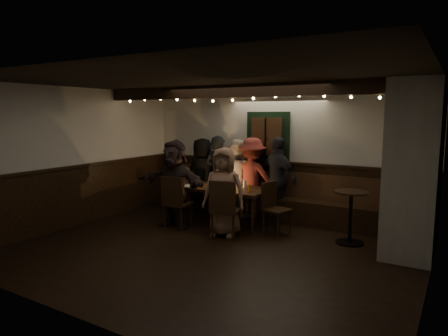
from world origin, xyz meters
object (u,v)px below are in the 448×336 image
Objects in this scene: dining_table at (218,190)px; person_a at (202,174)px; person_c at (237,178)px; person_f at (175,184)px; chair_near_right at (224,206)px; high_top at (351,210)px; person_b at (218,174)px; chair_near_left at (175,199)px; person_d at (252,178)px; person_g at (224,192)px; person_e at (278,179)px; chair_end at (273,204)px.

dining_table is 1.26× the size of person_a.
person_f reaches higher than person_c.
chair_near_right reaches higher than high_top.
person_b is 1.36m from person_f.
person_c is (0.49, 1.46, 0.24)m from chair_near_left.
person_a is at bearing -9.89° from person_d.
chair_near_left is 0.60× the size of person_d.
person_c is 1.03× the size of person_g.
person_c is 0.34m from person_d.
person_e is (1.36, 0.06, 0.01)m from person_b.
person_f is at bearing 49.65° from person_d.
chair_near_left is 2.07m from person_e.
person_f is at bearing 172.20° from chair_near_right.
dining_table is 1.25× the size of person_c.
chair_near_left is 0.59× the size of person_e.
person_c reaches higher than chair_near_left.
high_top is (2.97, 0.80, -0.00)m from chair_near_left.
person_a is 0.99× the size of person_c.
chair_near_right is at bearing 93.33° from person_d.
person_e reaches higher than chair_near_left.
person_b is at bearing 89.40° from person_f.
person_a reaches higher than dining_table.
person_f is at bearing -160.02° from chair_end.
person_a reaches higher than chair_near_left.
high_top is at bearing 6.28° from person_g.
person_d is (0.83, 1.46, 0.26)m from chair_near_left.
person_c is 1.48m from person_f.
person_d reaches higher than person_c.
chair_end is 0.55× the size of person_d.
chair_near_left is at bearing 72.20° from person_e.
person_a is 0.97× the size of person_d.
person_c is at bearing 172.44° from person_a.
person_b is at bearing 89.39° from chair_near_left.
chair_near_right is 0.65× the size of person_g.
person_e is (0.88, 0.06, 0.04)m from person_c.
person_e reaches higher than person_a.
chair_end is (0.54, 0.78, -0.06)m from chair_near_right.
person_d is at bearing 137.51° from chair_end.
chair_near_right is 1.65m from person_c.
person_f is (-0.58, -1.36, 0.03)m from person_c.
chair_end is at bearing 162.97° from person_c.
person_c is (0.93, -0.08, 0.01)m from person_a.
dining_table is 1.20m from person_e.
person_c is at bearing 70.66° from person_f.
person_d is at bearing 178.26° from person_b.
person_f reaches higher than person_d.
person_b reaches higher than chair_end.
person_b is at bearing 125.18° from chair_near_right.
chair_near_left is (-0.45, -0.77, -0.10)m from dining_table.
person_e reaches higher than person_c.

